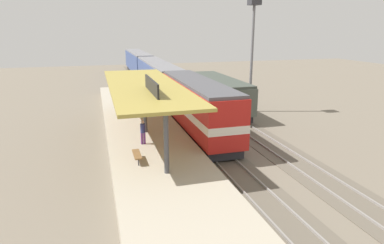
{
  "coord_description": "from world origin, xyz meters",
  "views": [
    {
      "loc": [
        -8.06,
        -25.07,
        8.8
      ],
      "look_at": [
        -1.38,
        -1.99,
        2.0
      ],
      "focal_mm": 31.19,
      "sensor_mm": 36.0,
      "label": 1
    }
  ],
  "objects_px": {
    "passenger_carriage_front": "(158,78)",
    "freight_car": "(220,94)",
    "platform_bench": "(137,155)",
    "person_waiting": "(143,131)",
    "locomotive": "(197,106)",
    "passenger_carriage_rear": "(138,63)",
    "light_mast": "(253,32)"
  },
  "relations": [
    {
      "from": "freight_car",
      "to": "light_mast",
      "type": "relative_size",
      "value": 1.03
    },
    {
      "from": "freight_car",
      "to": "light_mast",
      "type": "distance_m",
      "value": 7.21
    },
    {
      "from": "passenger_carriage_front",
      "to": "person_waiting",
      "type": "xyz_separation_m",
      "value": [
        -5.19,
        -21.98,
        -0.46
      ]
    },
    {
      "from": "passenger_carriage_rear",
      "to": "person_waiting",
      "type": "xyz_separation_m",
      "value": [
        -5.19,
        -42.78,
        -0.46
      ]
    },
    {
      "from": "freight_car",
      "to": "locomotive",
      "type": "bearing_deg",
      "value": -124.6
    },
    {
      "from": "passenger_carriage_rear",
      "to": "light_mast",
      "type": "xyz_separation_m",
      "value": [
        7.8,
        -32.82,
        6.08
      ]
    },
    {
      "from": "passenger_carriage_front",
      "to": "light_mast",
      "type": "distance_m",
      "value": 15.57
    },
    {
      "from": "platform_bench",
      "to": "freight_car",
      "type": "distance_m",
      "value": 17.36
    },
    {
      "from": "platform_bench",
      "to": "light_mast",
      "type": "relative_size",
      "value": 0.15
    },
    {
      "from": "locomotive",
      "to": "freight_car",
      "type": "xyz_separation_m",
      "value": [
        4.6,
        6.67,
        -0.44
      ]
    },
    {
      "from": "passenger_carriage_front",
      "to": "passenger_carriage_rear",
      "type": "bearing_deg",
      "value": 90.0
    },
    {
      "from": "platform_bench",
      "to": "person_waiting",
      "type": "xyz_separation_m",
      "value": [
        0.81,
        3.08,
        0.51
      ]
    },
    {
      "from": "platform_bench",
      "to": "freight_car",
      "type": "bearing_deg",
      "value": 52.33
    },
    {
      "from": "passenger_carriage_front",
      "to": "locomotive",
      "type": "bearing_deg",
      "value": -90.0
    },
    {
      "from": "platform_bench",
      "to": "locomotive",
      "type": "relative_size",
      "value": 0.12
    },
    {
      "from": "passenger_carriage_front",
      "to": "passenger_carriage_rear",
      "type": "relative_size",
      "value": 1.0
    },
    {
      "from": "locomotive",
      "to": "passenger_carriage_front",
      "type": "relative_size",
      "value": 0.72
    },
    {
      "from": "light_mast",
      "to": "passenger_carriage_rear",
      "type": "bearing_deg",
      "value": 103.37
    },
    {
      "from": "passenger_carriage_rear",
      "to": "locomotive",
      "type": "bearing_deg",
      "value": -90.0
    },
    {
      "from": "freight_car",
      "to": "person_waiting",
      "type": "distance_m",
      "value": 14.46
    },
    {
      "from": "freight_car",
      "to": "light_mast",
      "type": "xyz_separation_m",
      "value": [
        3.2,
        -0.69,
        6.43
      ]
    },
    {
      "from": "platform_bench",
      "to": "passenger_carriage_rear",
      "type": "bearing_deg",
      "value": 82.55
    },
    {
      "from": "passenger_carriage_front",
      "to": "passenger_carriage_rear",
      "type": "height_order",
      "value": "same"
    },
    {
      "from": "passenger_carriage_front",
      "to": "freight_car",
      "type": "height_order",
      "value": "passenger_carriage_front"
    },
    {
      "from": "light_mast",
      "to": "person_waiting",
      "type": "xyz_separation_m",
      "value": [
        -12.99,
        -9.96,
        -6.54
      ]
    },
    {
      "from": "passenger_carriage_front",
      "to": "freight_car",
      "type": "relative_size",
      "value": 1.67
    },
    {
      "from": "locomotive",
      "to": "freight_car",
      "type": "relative_size",
      "value": 1.2
    },
    {
      "from": "platform_bench",
      "to": "locomotive",
      "type": "bearing_deg",
      "value": 49.66
    },
    {
      "from": "locomotive",
      "to": "passenger_carriage_rear",
      "type": "height_order",
      "value": "locomotive"
    },
    {
      "from": "platform_bench",
      "to": "passenger_carriage_rear",
      "type": "relative_size",
      "value": 0.08
    },
    {
      "from": "platform_bench",
      "to": "freight_car",
      "type": "relative_size",
      "value": 0.14
    },
    {
      "from": "locomotive",
      "to": "passenger_carriage_front",
      "type": "xyz_separation_m",
      "value": [
        0.0,
        18.0,
        -0.1
      ]
    }
  ]
}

